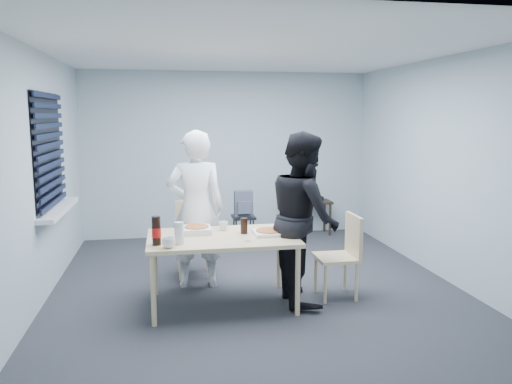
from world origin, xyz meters
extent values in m
plane|color=#2C2C31|center=(0.00, 0.00, 0.00)|extent=(5.00, 5.00, 0.00)
plane|color=white|center=(0.00, 0.00, 2.60)|extent=(5.00, 5.00, 0.00)
plane|color=#ADBDC2|center=(0.00, 2.50, 1.30)|extent=(4.50, 0.00, 4.50)
plane|color=#ADBDC2|center=(0.00, -2.50, 1.30)|extent=(4.50, 0.00, 4.50)
plane|color=#ADBDC2|center=(-2.25, 0.00, 1.30)|extent=(0.00, 5.00, 5.00)
plane|color=#ADBDC2|center=(2.25, 0.00, 1.30)|extent=(0.00, 5.00, 5.00)
plane|color=black|center=(-2.23, 0.40, 1.55)|extent=(0.00, 1.30, 1.30)
cube|color=black|center=(-2.21, 0.40, 1.55)|extent=(0.04, 1.30, 1.25)
cube|color=silver|center=(-2.16, 0.40, 0.89)|extent=(0.18, 1.42, 0.05)
cube|color=beige|center=(-0.43, -0.51, 0.70)|extent=(1.49, 0.94, 0.04)
cylinder|color=beige|center=(-1.11, -0.92, 0.34)|extent=(0.05, 0.05, 0.68)
cylinder|color=beige|center=(-1.11, -0.10, 0.34)|extent=(0.05, 0.05, 0.68)
cylinder|color=beige|center=(0.25, -0.92, 0.34)|extent=(0.05, 0.05, 0.68)
cylinder|color=beige|center=(0.25, -0.10, 0.34)|extent=(0.05, 0.05, 0.68)
cube|color=beige|center=(-0.66, 0.49, 0.43)|extent=(0.42, 0.42, 0.04)
cube|color=beige|center=(-0.66, 0.68, 0.67)|extent=(0.42, 0.04, 0.44)
cylinder|color=beige|center=(-0.83, 0.32, 0.21)|extent=(0.03, 0.03, 0.41)
cylinder|color=beige|center=(-0.83, 0.66, 0.21)|extent=(0.03, 0.03, 0.41)
cylinder|color=beige|center=(-0.49, 0.32, 0.21)|extent=(0.03, 0.03, 0.41)
cylinder|color=beige|center=(-0.49, 0.66, 0.21)|extent=(0.03, 0.03, 0.41)
cube|color=beige|center=(0.79, -0.50, 0.43)|extent=(0.42, 0.42, 0.04)
cube|color=beige|center=(0.98, -0.50, 0.67)|extent=(0.04, 0.42, 0.44)
cylinder|color=beige|center=(0.62, -0.67, 0.21)|extent=(0.03, 0.03, 0.41)
cylinder|color=beige|center=(0.62, -0.33, 0.21)|extent=(0.03, 0.03, 0.41)
cylinder|color=beige|center=(0.96, -0.67, 0.21)|extent=(0.03, 0.03, 0.41)
cylinder|color=beige|center=(0.96, -0.33, 0.21)|extent=(0.03, 0.03, 0.41)
imported|color=white|center=(-0.65, 0.12, 0.89)|extent=(0.65, 0.42, 1.77)
imported|color=black|center=(0.42, -0.51, 0.89)|extent=(0.47, 0.86, 1.77)
cube|color=#2D2217|center=(1.24, 2.28, 0.53)|extent=(0.83, 0.37, 0.04)
cylinder|color=#2D2217|center=(0.87, 2.14, 0.26)|extent=(0.04, 0.04, 0.51)
cylinder|color=#2D2217|center=(0.87, 2.42, 0.26)|extent=(0.04, 0.04, 0.51)
cylinder|color=#2D2217|center=(1.61, 2.14, 0.26)|extent=(0.04, 0.04, 0.51)
cylinder|color=#2D2217|center=(1.61, 2.42, 0.26)|extent=(0.04, 0.04, 0.51)
cube|color=black|center=(0.13, 1.72, 0.44)|extent=(0.33, 0.33, 0.04)
cylinder|color=black|center=(0.01, 1.59, 0.21)|extent=(0.04, 0.04, 0.42)
cylinder|color=black|center=(0.01, 1.84, 0.21)|extent=(0.04, 0.04, 0.42)
cylinder|color=black|center=(0.26, 1.59, 0.21)|extent=(0.04, 0.04, 0.42)
cylinder|color=black|center=(0.26, 1.84, 0.21)|extent=(0.04, 0.04, 0.42)
cube|color=slate|center=(0.13, 1.72, 0.65)|extent=(0.27, 0.14, 0.37)
cube|color=slate|center=(0.13, 1.62, 0.60)|extent=(0.19, 0.05, 0.18)
cube|color=white|center=(-0.67, -0.33, 0.74)|extent=(0.29, 0.29, 0.03)
cube|color=white|center=(-0.67, -0.33, 0.77)|extent=(0.29, 0.29, 0.03)
cylinder|color=#CC7F38|center=(-0.67, -0.33, 0.79)|extent=(0.25, 0.25, 0.01)
cube|color=white|center=(0.05, -0.52, 0.74)|extent=(0.32, 0.32, 0.03)
cylinder|color=#CC7F38|center=(0.05, -0.52, 0.76)|extent=(0.27, 0.27, 0.01)
imported|color=white|center=(-0.96, -0.87, 0.77)|extent=(0.17, 0.17, 0.10)
imported|color=white|center=(-0.39, -0.26, 0.77)|extent=(0.10, 0.10, 0.09)
cylinder|color=black|center=(-0.19, -0.44, 0.80)|extent=(0.08, 0.08, 0.16)
cylinder|color=black|center=(-1.07, -0.75, 0.86)|extent=(0.08, 0.08, 0.27)
cylinder|color=red|center=(-1.07, -0.75, 0.84)|extent=(0.09, 0.09, 0.09)
cylinder|color=silver|center=(-0.86, -0.75, 0.83)|extent=(0.11, 0.11, 0.21)
torus|color=red|center=(-0.21, -0.76, 0.72)|extent=(0.06, 0.06, 0.00)
cube|color=white|center=(1.09, 2.29, 0.55)|extent=(0.22, 0.29, 0.00)
cube|color=black|center=(1.46, 2.30, 0.58)|extent=(0.17, 0.14, 0.07)
camera|label=1|loc=(-0.96, -5.39, 1.94)|focal=35.00mm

